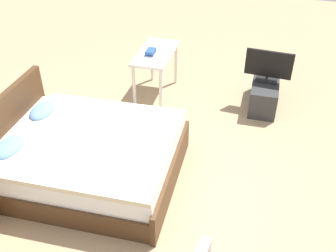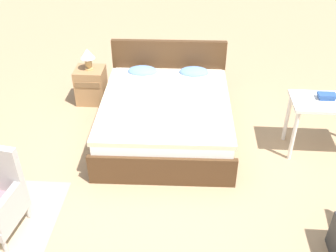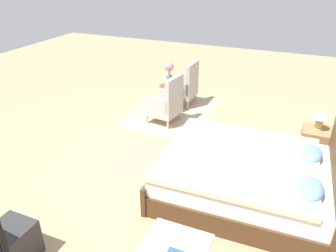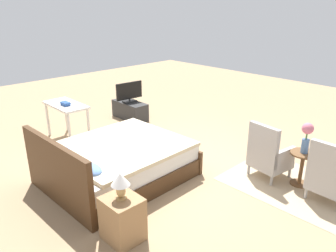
# 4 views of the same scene
# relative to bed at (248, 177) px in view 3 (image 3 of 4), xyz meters

# --- Properties ---
(ground_plane) EXTENTS (16.00, 16.00, 0.00)m
(ground_plane) POSITION_rel_bed_xyz_m (-0.05, -0.95, -0.30)
(ground_plane) COLOR #A38460
(floor_rug) EXTENTS (2.10, 1.50, 0.01)m
(floor_rug) POSITION_rel_bed_xyz_m (-2.11, -1.89, -0.29)
(floor_rug) COLOR tan
(floor_rug) RESTS_ON ground_plane
(bed) EXTENTS (1.79, 2.17, 0.96)m
(bed) POSITION_rel_bed_xyz_m (0.00, 0.00, 0.00)
(bed) COLOR #472D19
(bed) RESTS_ON ground_plane
(armchair_by_window_left) EXTENTS (0.56, 0.56, 0.92)m
(armchair_by_window_left) POSITION_rel_bed_xyz_m (-2.59, -1.83, 0.09)
(armchair_by_window_left) COLOR #ADA8A3
(armchair_by_window_left) RESTS_ON floor_rug
(armchair_by_window_right) EXTENTS (0.61, 0.61, 0.92)m
(armchair_by_window_right) POSITION_rel_bed_xyz_m (-1.62, -1.83, 0.09)
(armchair_by_window_right) COLOR #ADA8A3
(armchair_by_window_right) RESTS_ON floor_rug
(side_table) EXTENTS (0.40, 0.40, 0.55)m
(side_table) POSITION_rel_bed_xyz_m (-2.11, -1.98, 0.05)
(side_table) COLOR brown
(side_table) RESTS_ON ground_plane
(flower_vase) EXTENTS (0.17, 0.17, 0.48)m
(flower_vase) POSITION_rel_bed_xyz_m (-2.11, -1.98, 0.54)
(flower_vase) COLOR #4C709E
(flower_vase) RESTS_ON side_table
(nightstand) EXTENTS (0.44, 0.41, 0.56)m
(nightstand) POSITION_rel_bed_xyz_m (-1.23, 0.77, -0.02)
(nightstand) COLOR #997047
(nightstand) RESTS_ON ground_plane
(table_lamp) EXTENTS (0.22, 0.22, 0.33)m
(table_lamp) POSITION_rel_bed_xyz_m (-1.23, 0.77, 0.48)
(table_lamp) COLOR tan
(table_lamp) RESTS_ON nightstand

